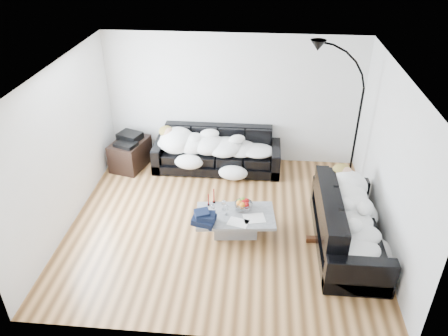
# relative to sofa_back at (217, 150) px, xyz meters

# --- Properties ---
(ground) EXTENTS (5.00, 5.00, 0.00)m
(ground) POSITION_rel_sofa_back_xyz_m (0.28, -1.79, -0.41)
(ground) COLOR brown
(ground) RESTS_ON ground
(wall_back) EXTENTS (5.00, 0.02, 2.60)m
(wall_back) POSITION_rel_sofa_back_xyz_m (0.28, 0.46, 0.89)
(wall_back) COLOR silver
(wall_back) RESTS_ON ground
(wall_left) EXTENTS (0.02, 4.50, 2.60)m
(wall_left) POSITION_rel_sofa_back_xyz_m (-2.22, -1.79, 0.89)
(wall_left) COLOR silver
(wall_left) RESTS_ON ground
(wall_right) EXTENTS (0.02, 4.50, 2.60)m
(wall_right) POSITION_rel_sofa_back_xyz_m (2.78, -1.79, 0.89)
(wall_right) COLOR silver
(wall_right) RESTS_ON ground
(ceiling) EXTENTS (5.00, 5.00, 0.00)m
(ceiling) POSITION_rel_sofa_back_xyz_m (0.28, -1.79, 2.19)
(ceiling) COLOR white
(ceiling) RESTS_ON ground
(sofa_back) EXTENTS (2.50, 0.86, 0.82)m
(sofa_back) POSITION_rel_sofa_back_xyz_m (0.00, 0.00, 0.00)
(sofa_back) COLOR black
(sofa_back) RESTS_ON ground
(sofa_right) EXTENTS (0.94, 2.19, 0.89)m
(sofa_right) POSITION_rel_sofa_back_xyz_m (2.25, -2.15, 0.03)
(sofa_right) COLOR black
(sofa_right) RESTS_ON ground
(sleeper_back) EXTENTS (2.11, 0.73, 0.42)m
(sleeper_back) POSITION_rel_sofa_back_xyz_m (0.00, -0.05, 0.22)
(sleeper_back) COLOR white
(sleeper_back) RESTS_ON sofa_back
(sleeper_right) EXTENTS (0.79, 1.88, 0.46)m
(sleeper_right) POSITION_rel_sofa_back_xyz_m (2.25, -2.15, 0.24)
(sleeper_right) COLOR white
(sleeper_right) RESTS_ON sofa_right
(teal_cushion) EXTENTS (0.42, 0.38, 0.20)m
(teal_cushion) POSITION_rel_sofa_back_xyz_m (2.19, -1.47, 0.31)
(teal_cushion) COLOR #0C5944
(teal_cushion) RESTS_ON sofa_right
(coffee_table) EXTENTS (1.30, 0.84, 0.36)m
(coffee_table) POSITION_rel_sofa_back_xyz_m (0.51, -2.01, -0.23)
(coffee_table) COLOR #939699
(coffee_table) RESTS_ON ground
(fruit_bowl) EXTENTS (0.36, 0.36, 0.18)m
(fruit_bowl) POSITION_rel_sofa_back_xyz_m (0.62, -1.83, 0.04)
(fruit_bowl) COLOR white
(fruit_bowl) RESTS_ON coffee_table
(wine_glass_a) EXTENTS (0.08, 0.08, 0.18)m
(wine_glass_a) POSITION_rel_sofa_back_xyz_m (0.31, -1.89, 0.04)
(wine_glass_a) COLOR white
(wine_glass_a) RESTS_ON coffee_table
(wine_glass_b) EXTENTS (0.08, 0.08, 0.16)m
(wine_glass_b) POSITION_rel_sofa_back_xyz_m (0.15, -2.00, 0.03)
(wine_glass_b) COLOR white
(wine_glass_b) RESTS_ON coffee_table
(wine_glass_c) EXTENTS (0.09, 0.09, 0.18)m
(wine_glass_c) POSITION_rel_sofa_back_xyz_m (0.37, -2.03, 0.04)
(wine_glass_c) COLOR white
(wine_glass_c) RESTS_ON coffee_table
(candle_left) EXTENTS (0.04, 0.04, 0.21)m
(candle_left) POSITION_rel_sofa_back_xyz_m (0.05, -1.80, 0.06)
(candle_left) COLOR maroon
(candle_left) RESTS_ON coffee_table
(candle_right) EXTENTS (0.06, 0.06, 0.27)m
(candle_right) POSITION_rel_sofa_back_xyz_m (0.13, -1.71, 0.08)
(candle_right) COLOR maroon
(candle_right) RESTS_ON coffee_table
(newspaper_a) EXTENTS (0.38, 0.32, 0.01)m
(newspaper_a) POSITION_rel_sofa_back_xyz_m (0.80, -2.08, -0.04)
(newspaper_a) COLOR silver
(newspaper_a) RESTS_ON coffee_table
(newspaper_b) EXTENTS (0.36, 0.30, 0.01)m
(newspaper_b) POSITION_rel_sofa_back_xyz_m (0.56, -2.21, -0.04)
(newspaper_b) COLOR silver
(newspaper_b) RESTS_ON coffee_table
(navy_jacket) EXTENTS (0.38, 0.32, 0.18)m
(navy_jacket) POSITION_rel_sofa_back_xyz_m (0.04, -2.24, 0.12)
(navy_jacket) COLOR black
(navy_jacket) RESTS_ON coffee_table
(shoes) EXTENTS (0.44, 0.35, 0.09)m
(shoes) POSITION_rel_sofa_back_xyz_m (1.83, -2.05, -0.36)
(shoes) COLOR #472311
(shoes) RESTS_ON ground
(av_cabinet) EXTENTS (0.75, 0.93, 0.57)m
(av_cabinet) POSITION_rel_sofa_back_xyz_m (-1.75, -0.07, -0.13)
(av_cabinet) COLOR black
(av_cabinet) RESTS_ON ground
(stereo) EXTENTS (0.53, 0.48, 0.13)m
(stereo) POSITION_rel_sofa_back_xyz_m (-1.75, -0.07, 0.22)
(stereo) COLOR black
(stereo) RESTS_ON av_cabinet
(floor_lamp) EXTENTS (0.94, 0.58, 2.41)m
(floor_lamp) POSITION_rel_sofa_back_xyz_m (2.52, -0.48, 0.80)
(floor_lamp) COLOR black
(floor_lamp) RESTS_ON ground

